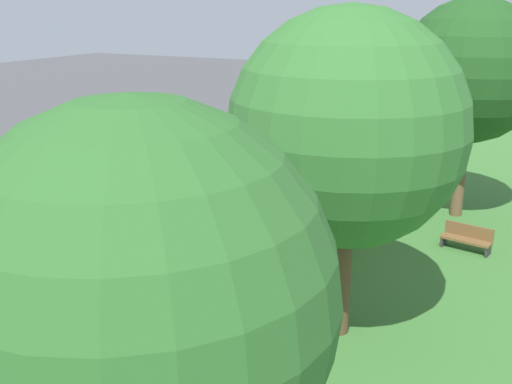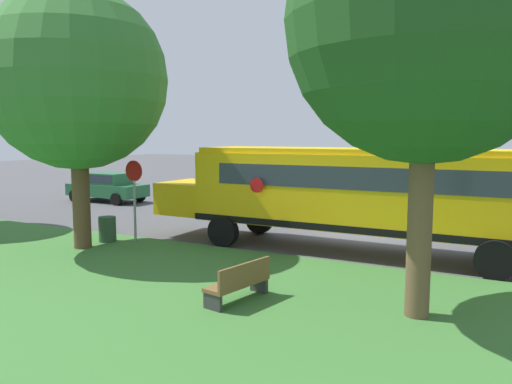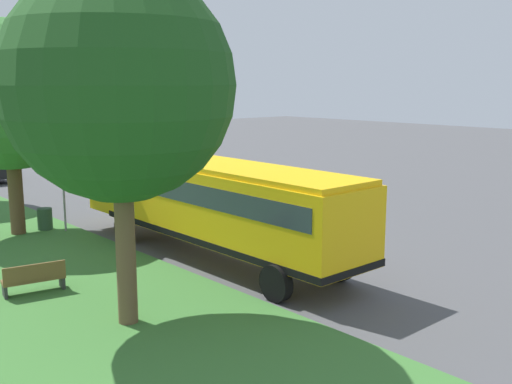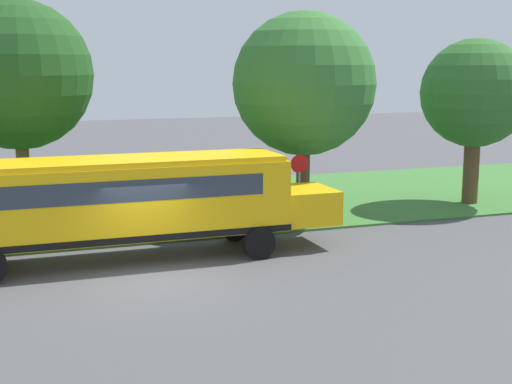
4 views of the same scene
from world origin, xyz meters
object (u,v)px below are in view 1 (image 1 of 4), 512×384
at_px(oak_tree_far_end, 147,291).
at_px(park_bench, 467,239).
at_px(oak_tree_beside_bus, 468,70).
at_px(school_bus, 312,171).
at_px(stop_sign, 296,248).
at_px(oak_tree_roadside_mid, 342,125).
at_px(trash_bin, 301,308).

xyz_separation_m(oak_tree_far_end, park_bench, (-1.87, -14.66, -4.31)).
height_order(oak_tree_beside_bus, oak_tree_far_end, oak_tree_beside_bus).
relative_size(school_bus, stop_sign, 4.53).
distance_m(school_bus, park_bench, 6.02).
bearing_deg(stop_sign, oak_tree_roadside_mid, 150.32).
xyz_separation_m(oak_tree_beside_bus, oak_tree_far_end, (0.90, 18.07, -0.84)).
relative_size(oak_tree_roadside_mid, trash_bin, 8.84).
bearing_deg(stop_sign, oak_tree_far_end, 101.37).
bearing_deg(oak_tree_far_end, school_bus, -75.58).
bearing_deg(oak_tree_beside_bus, oak_tree_far_end, 87.15).
xyz_separation_m(oak_tree_beside_bus, park_bench, (-0.97, 3.41, -5.15)).
bearing_deg(oak_tree_far_end, trash_bin, -80.94).
height_order(stop_sign, trash_bin, stop_sign).
height_order(school_bus, oak_tree_far_end, oak_tree_far_end).
xyz_separation_m(oak_tree_far_end, trash_bin, (1.25, -7.85, -4.33)).
bearing_deg(school_bus, stop_sign, 108.21).
relative_size(park_bench, trash_bin, 1.85).
bearing_deg(trash_bin, oak_tree_far_end, 99.06).
distance_m(park_bench, trash_bin, 7.49).
height_order(oak_tree_roadside_mid, trash_bin, oak_tree_roadside_mid).
xyz_separation_m(stop_sign, park_bench, (-3.60, -6.04, -1.26)).
height_order(school_bus, park_bench, school_bus).
relative_size(oak_tree_beside_bus, park_bench, 4.93).
bearing_deg(oak_tree_beside_bus, trash_bin, 78.12).
bearing_deg(school_bus, oak_tree_roadside_mid, 115.51).
height_order(oak_tree_beside_bus, trash_bin, oak_tree_beside_bus).
bearing_deg(oak_tree_beside_bus, oak_tree_roadside_mid, 82.95).
relative_size(school_bus, trash_bin, 13.80).
bearing_deg(trash_bin, oak_tree_beside_bus, -101.88).
bearing_deg(park_bench, oak_tree_beside_bus, -74.12).
distance_m(oak_tree_roadside_mid, park_bench, 8.65).
height_order(school_bus, trash_bin, school_bus).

